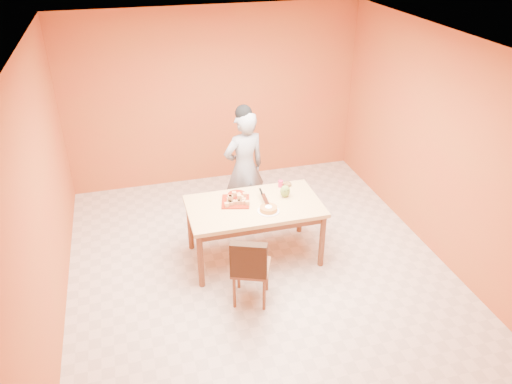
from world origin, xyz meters
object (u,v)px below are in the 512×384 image
object	(u,v)px
pastry_platter	(236,202)
magenta_glass	(280,184)
sponge_cake	(269,209)
checker_tin	(287,184)
person	(244,168)
egg_ornament	(285,191)
dining_table	(254,211)
red_dinner_plate	(237,194)
dining_chair	(251,267)

from	to	relation	value
pastry_platter	magenta_glass	distance (m)	0.68
sponge_cake	checker_tin	bearing A→B (deg)	52.72
person	sponge_cake	distance (m)	1.07
egg_ornament	checker_tin	world-z (taller)	egg_ornament
dining_table	pastry_platter	world-z (taller)	pastry_platter
checker_tin	dining_table	bearing A→B (deg)	-146.64
egg_ornament	sponge_cake	bearing A→B (deg)	-138.71
person	egg_ornament	bearing A→B (deg)	98.19
magenta_glass	checker_tin	size ratio (longest dim) A/B	0.81
dining_table	checker_tin	size ratio (longest dim) A/B	14.79
dining_table	red_dinner_plate	size ratio (longest dim) A/B	7.04
dining_table	checker_tin	distance (m)	0.65
pastry_platter	egg_ornament	world-z (taller)	egg_ornament
pastry_platter	dining_table	bearing A→B (deg)	-29.63
dining_table	red_dinner_plate	xyz separation A→B (m)	(-0.15, 0.28, 0.10)
egg_ornament	dining_chair	bearing A→B (deg)	-129.31
pastry_platter	magenta_glass	xyz separation A→B (m)	(0.64, 0.23, 0.03)
dining_table	dining_chair	xyz separation A→B (m)	(-0.24, -0.77, -0.21)
red_dinner_plate	magenta_glass	bearing A→B (deg)	5.80
sponge_cake	egg_ornament	xyz separation A→B (m)	(0.29, 0.27, 0.04)
egg_ornament	dining_table	bearing A→B (deg)	-170.24
egg_ornament	magenta_glass	world-z (taller)	egg_ornament
dining_chair	red_dinner_plate	bearing A→B (deg)	106.71
pastry_platter	sponge_cake	size ratio (longest dim) A/B	1.60
sponge_cake	pastry_platter	bearing A→B (deg)	136.59
red_dinner_plate	person	bearing A→B (deg)	67.56
pastry_platter	sponge_cake	world-z (taller)	sponge_cake
egg_ornament	person	bearing A→B (deg)	109.91
person	pastry_platter	distance (m)	0.82
person	sponge_cake	size ratio (longest dim) A/B	7.88
magenta_glass	checker_tin	world-z (taller)	magenta_glass
red_dinner_plate	magenta_glass	size ratio (longest dim) A/B	2.60
sponge_cake	magenta_glass	xyz separation A→B (m)	(0.32, 0.53, 0.01)
dining_chair	checker_tin	distance (m)	1.40
dining_table	red_dinner_plate	world-z (taller)	red_dinner_plate
egg_ornament	magenta_glass	size ratio (longest dim) A/B	1.78
pastry_platter	dining_chair	bearing A→B (deg)	-92.57
sponge_cake	red_dinner_plate	bearing A→B (deg)	119.33
person	pastry_platter	size ratio (longest dim) A/B	4.92
person	pastry_platter	bearing A→B (deg)	54.84
person	checker_tin	bearing A→B (deg)	115.89
dining_table	egg_ornament	distance (m)	0.46
person	egg_ornament	distance (m)	0.85
dining_chair	red_dinner_plate	size ratio (longest dim) A/B	3.88
person	egg_ornament	xyz separation A→B (m)	(0.32, -0.79, 0.03)
dining_table	sponge_cake	distance (m)	0.26
pastry_platter	sponge_cake	xyz separation A→B (m)	(0.32, -0.31, 0.03)
person	checker_tin	xyz separation A→B (m)	(0.43, -0.53, -0.03)
person	checker_tin	size ratio (longest dim) A/B	14.99
person	pastry_platter	world-z (taller)	person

